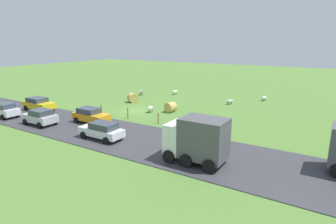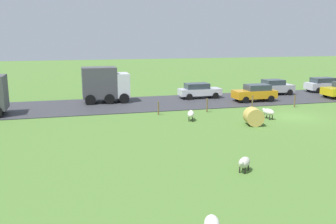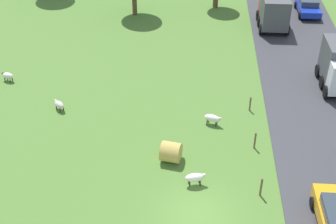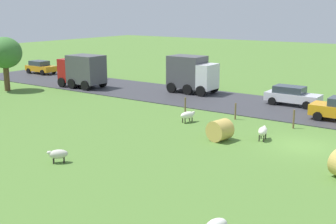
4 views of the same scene
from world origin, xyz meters
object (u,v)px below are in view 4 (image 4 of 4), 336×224
object	(u,v)px
car_0	(84,72)
car_7	(41,67)
sheep_1	(263,131)
hay_bale_1	(220,130)
tree_1	(5,53)
truck_0	(192,73)
sheep_0	(188,115)
sheep_4	(58,154)
car_1	(292,95)
truck_1	(82,70)

from	to	relation	value
car_0	car_7	size ratio (longest dim) A/B	1.11
sheep_1	hay_bale_1	distance (m)	2.58
hay_bale_1	tree_1	xyz separation A→B (m)	(2.97, 24.79, 2.97)
hay_bale_1	truck_0	size ratio (longest dim) A/B	0.29
sheep_0	tree_1	bearing A→B (deg)	88.87
sheep_1	sheep_4	xyz separation A→B (m)	(-9.79, 6.97, -0.10)
hay_bale_1	car_1	bearing A→B (deg)	-0.61
sheep_0	hay_bale_1	size ratio (longest dim) A/B	1.00
sheep_4	car_0	world-z (taller)	car_0
hay_bale_1	truck_0	bearing A→B (deg)	38.28
sheep_0	car_0	bearing A→B (deg)	63.98
car_1	car_7	bearing A→B (deg)	89.58
sheep_4	tree_1	world-z (taller)	tree_1
sheep_1	car_7	distance (m)	34.91
sheep_0	car_1	world-z (taller)	car_1
hay_bale_1	truck_0	distance (m)	15.41
sheep_1	tree_1	xyz separation A→B (m)	(1.45, 26.88, 3.04)
car_0	truck_1	bearing A→B (deg)	-136.27
car_7	car_0	bearing A→B (deg)	-89.86
hay_bale_1	tree_1	distance (m)	25.15
sheep_0	sheep_1	world-z (taller)	sheep_1
sheep_1	tree_1	distance (m)	27.09
truck_0	car_0	xyz separation A→B (m)	(0.17, 14.23, -1.01)
sheep_1	truck_0	size ratio (longest dim) A/B	0.29
truck_0	car_1	xyz separation A→B (m)	(-0.07, -9.64, -0.99)
tree_1	car_1	size ratio (longest dim) A/B	1.18
hay_bale_1	car_0	size ratio (longest dim) A/B	0.30
sheep_4	truck_1	size ratio (longest dim) A/B	0.22
sheep_0	sheep_4	size ratio (longest dim) A/B	1.25
sheep_4	car_0	distance (m)	27.86
sheep_4	truck_1	world-z (taller)	truck_1
sheep_4	car_1	world-z (taller)	car_1
truck_1	car_7	world-z (taller)	truck_1
car_0	car_7	distance (m)	7.41
sheep_1	tree_1	size ratio (longest dim) A/B	0.25
sheep_4	car_1	distance (m)	20.87
sheep_4	hay_bale_1	world-z (taller)	hay_bale_1
car_1	truck_1	bearing A→B (deg)	100.43
sheep_1	hay_bale_1	xyz separation A→B (m)	(-1.52, 2.08, 0.08)
tree_1	car_7	distance (m)	11.55
sheep_4	truck_0	size ratio (longest dim) A/B	0.23
hay_bale_1	car_0	world-z (taller)	car_0
sheep_0	hay_bale_1	xyz separation A→B (m)	(-2.56, -3.92, 0.12)
sheep_0	sheep_1	bearing A→B (deg)	-99.79
sheep_1	hay_bale_1	bearing A→B (deg)	126.15
truck_1	car_7	distance (m)	11.88
sheep_0	sheep_4	xyz separation A→B (m)	(-10.82, 0.97, -0.05)
sheep_0	sheep_4	bearing A→B (deg)	174.89
truck_0	truck_1	size ratio (longest dim) A/B	0.97
sheep_1	car_0	distance (m)	27.96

